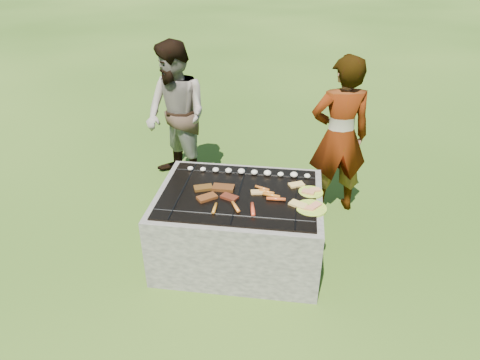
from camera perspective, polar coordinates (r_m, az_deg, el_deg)
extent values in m
plane|color=#244310|center=(3.72, -0.11, -9.82)|extent=(60.00, 60.00, 0.00)
cube|color=#9C938A|center=(3.88, 0.73, -2.57)|extent=(1.30, 0.18, 0.60)
cube|color=gray|center=(3.22, -1.14, -10.25)|extent=(1.30, 0.18, 0.60)
cube|color=#9C948A|center=(3.64, -8.90, -5.28)|extent=(0.18, 0.64, 0.60)
cube|color=#9D978B|center=(3.52, 9.02, -6.70)|extent=(0.18, 0.64, 0.60)
cube|color=black|center=(3.57, -0.11, -6.84)|extent=(0.94, 0.64, 0.48)
sphere|color=#FF5914|center=(3.45, -0.11, -3.88)|extent=(0.10, 0.10, 0.10)
cube|color=black|center=(3.37, -0.12, -1.81)|extent=(1.20, 0.90, 0.01)
cylinder|color=black|center=(3.45, -7.54, -1.17)|extent=(0.01, 0.88, 0.01)
cylinder|color=black|center=(3.37, -0.12, -1.72)|extent=(0.01, 0.88, 0.01)
cylinder|color=black|center=(3.34, 7.55, -2.25)|extent=(0.01, 0.88, 0.01)
cylinder|color=black|center=(3.10, -0.94, -4.74)|extent=(1.18, 0.01, 0.01)
cylinder|color=black|center=(3.64, 0.58, 0.85)|extent=(1.18, 0.01, 0.01)
ellipsoid|color=white|center=(3.71, -6.62, 1.55)|extent=(0.05, 0.05, 0.03)
ellipsoid|color=white|center=(3.69, -4.95, 1.45)|extent=(0.05, 0.05, 0.03)
ellipsoid|color=beige|center=(3.67, -3.25, 1.37)|extent=(0.06, 0.06, 0.04)
ellipsoid|color=beige|center=(3.65, -1.54, 1.27)|extent=(0.06, 0.06, 0.04)
ellipsoid|color=beige|center=(3.63, 0.19, 1.18)|extent=(0.06, 0.06, 0.04)
ellipsoid|color=beige|center=(3.62, 1.93, 1.04)|extent=(0.06, 0.06, 0.04)
ellipsoid|color=white|center=(3.61, 3.68, 0.95)|extent=(0.06, 0.06, 0.04)
ellipsoid|color=white|center=(3.61, 5.44, 0.78)|extent=(0.05, 0.05, 0.04)
ellipsoid|color=white|center=(3.61, 7.20, 0.72)|extent=(0.06, 0.06, 0.04)
ellipsoid|color=beige|center=(3.61, 8.96, 0.54)|extent=(0.05, 0.05, 0.04)
cube|color=brown|center=(3.43, -4.93, -1.04)|extent=(0.17, 0.13, 0.02)
cube|color=brown|center=(3.41, -2.23, -1.03)|extent=(0.17, 0.10, 0.03)
cube|color=brown|center=(3.30, -4.42, -2.33)|extent=(0.17, 0.16, 0.02)
cube|color=maroon|center=(3.29, -1.42, -2.29)|extent=(0.15, 0.12, 0.02)
cylinder|color=#C96B21|center=(3.41, 2.98, -1.11)|extent=(0.12, 0.07, 0.02)
cylinder|color=orange|center=(3.36, 3.58, -1.58)|extent=(0.13, 0.06, 0.02)
cylinder|color=orange|center=(3.32, 4.20, -2.05)|extent=(0.14, 0.06, 0.03)
cylinder|color=orange|center=(3.27, 4.83, -2.54)|extent=(0.15, 0.03, 0.03)
cylinder|color=orange|center=(3.17, -0.59, -3.59)|extent=(0.09, 0.14, 0.03)
cylinder|color=red|center=(3.14, 1.71, -3.94)|extent=(0.05, 0.16, 0.03)
cylinder|color=orange|center=(3.16, -3.39, -3.79)|extent=(0.03, 0.13, 0.02)
cube|color=tan|center=(3.36, 2.36, -1.63)|extent=(0.12, 0.08, 0.01)
cube|color=#F2D07C|center=(3.23, 7.77, -3.25)|extent=(0.15, 0.13, 0.02)
cube|color=#DACA6F|center=(3.49, 7.53, -0.61)|extent=(0.14, 0.12, 0.02)
cylinder|color=#ECF83B|center=(3.43, 9.42, -1.63)|extent=(0.25, 0.25, 0.01)
cube|color=tan|center=(3.40, 9.10, -1.55)|extent=(0.11, 0.08, 0.02)
cube|color=#EFC27A|center=(3.44, 9.93, -1.28)|extent=(0.10, 0.07, 0.01)
cylinder|color=yellow|center=(3.23, 9.44, -3.73)|extent=(0.24, 0.24, 0.01)
cube|color=tan|center=(3.20, 9.11, -3.70)|extent=(0.09, 0.06, 0.01)
cube|color=#EBB478|center=(3.24, 9.99, -3.36)|extent=(0.10, 0.11, 0.02)
imported|color=gray|center=(4.08, 13.11, 5.61)|extent=(0.62, 0.47, 1.52)
imported|color=gray|center=(4.52, -8.47, 8.44)|extent=(0.94, 0.91, 1.52)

